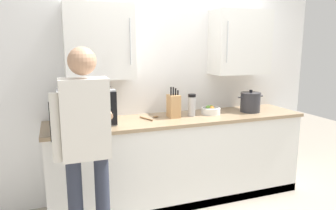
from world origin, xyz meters
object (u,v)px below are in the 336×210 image
Objects in this scene: microwave_oven at (83,107)px; fruit_bowl at (211,110)px; thermos_flask at (192,105)px; wooden_spoon at (151,117)px; person_figure at (86,139)px; stock_pot at (250,102)px; knife_block at (174,106)px.

fruit_bowl is at bearing 0.13° from microwave_oven.
thermos_flask reaches higher than wooden_spoon.
stock_pot is at bearing 19.74° from person_figure.
knife_block reaches higher than fruit_bowl.
person_figure is (-1.88, -0.68, -0.04)m from stock_pot.
stock_pot reaches higher than thermos_flask.
wooden_spoon is at bearing 45.67° from person_figure.
fruit_bowl is at bearing 27.32° from person_figure.
person_figure is at bearing -148.64° from thermos_flask.
microwave_oven reaches higher than thermos_flask.
knife_block is 0.20× the size of person_figure.
stock_pot reaches higher than fruit_bowl.
microwave_oven is 2.23× the size of knife_block.
thermos_flask is 0.25m from fruit_bowl.
thermos_flask is (1.12, -0.01, -0.05)m from microwave_oven.
stock_pot is 0.92m from knife_block.
knife_block reaches higher than thermos_flask.
fruit_bowl is 0.48m from stock_pot.
microwave_oven reaches higher than stock_pot.
person_figure is (-0.05, -0.72, -0.10)m from microwave_oven.
wooden_spoon is 1.16m from stock_pot.
person_figure reaches higher than microwave_oven.
microwave_oven reaches higher than fruit_bowl.
microwave_oven is 0.92m from knife_block.
stock_pot is at bearing -3.16° from thermos_flask.
microwave_oven is at bearing -178.04° from wooden_spoon.
thermos_flask is 1.12× the size of fruit_bowl.
wooden_spoon is (0.68, 0.02, -0.16)m from microwave_oven.
microwave_oven is 1.12m from thermos_flask.
thermos_flask is at bearing -0.46° from microwave_oven.
fruit_bowl reaches higher than wooden_spoon.
microwave_oven is 2.26× the size of stock_pot.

